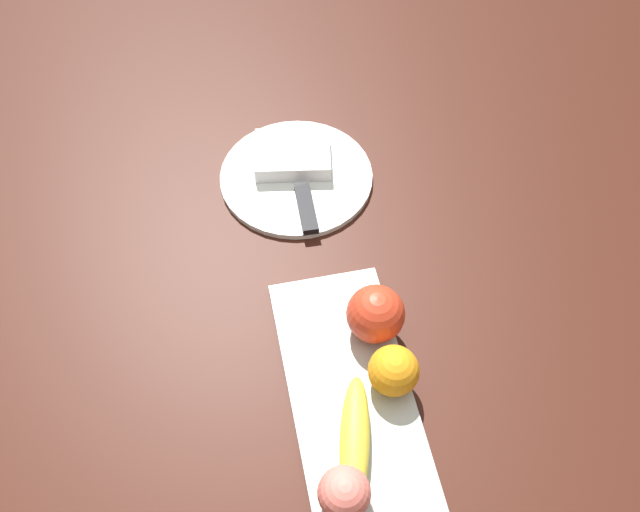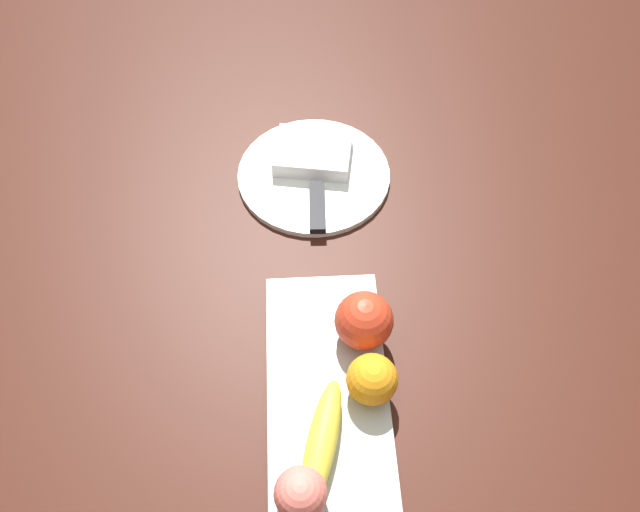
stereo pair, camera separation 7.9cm
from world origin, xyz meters
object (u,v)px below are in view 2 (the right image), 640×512
banana (322,442)px  orange_near_apple (372,379)px  apple (364,321)px  folded_napkin (313,153)px  fruit_tray (328,393)px  knife (317,201)px  peach (301,493)px  dinner_plate (314,175)px

banana → orange_near_apple: (0.07, -0.07, 0.01)m
apple → folded_napkin: apple is taller
fruit_tray → orange_near_apple: orange_near_apple is taller
fruit_tray → banana: bearing=170.9°
folded_napkin → knife: size_ratio=0.66×
apple → banana: apple is taller
apple → orange_near_apple: apple is taller
fruit_tray → knife: knife is taller
orange_near_apple → folded_napkin: orange_near_apple is taller
peach → knife: bearing=-5.2°
orange_near_apple → peach: 0.16m
apple → dinner_plate: bearing=9.7°
banana → folded_napkin: (0.48, -0.01, -0.01)m
banana → peach: (-0.06, 0.03, 0.01)m
dinner_plate → knife: (-0.06, -0.00, 0.01)m
folded_napkin → banana: bearing=178.6°
apple → dinner_plate: (0.30, 0.05, -0.05)m
banana → orange_near_apple: 0.10m
folded_napkin → knife: folded_napkin is taller
fruit_tray → folded_napkin: (0.41, 0.00, 0.02)m
fruit_tray → banana: (-0.07, 0.01, 0.03)m
banana → dinner_plate: bearing=-166.4°
orange_near_apple → folded_napkin: bearing=7.5°
fruit_tray → peach: size_ratio=5.67×
apple → folded_napkin: 0.33m
folded_napkin → fruit_tray: bearing=180.0°
banana → peach: bearing=-8.8°
peach → dinner_plate: size_ratio=0.25×
banana → knife: 0.39m
orange_near_apple → folded_napkin: size_ratio=0.54×
knife → banana: bearing=179.9°
peach → orange_near_apple: bearing=-35.2°
fruit_tray → banana: 0.08m
folded_napkin → knife: (-0.09, -0.00, -0.01)m
apple → banana: 0.16m
orange_near_apple → dinner_plate: 0.38m
apple → orange_near_apple: bearing=-177.7°
knife → dinner_plate: bearing=3.9°
banana → apple: bearing=172.4°
dinner_plate → knife: 0.06m
orange_near_apple → knife: 0.32m
fruit_tray → banana: size_ratio=2.16×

